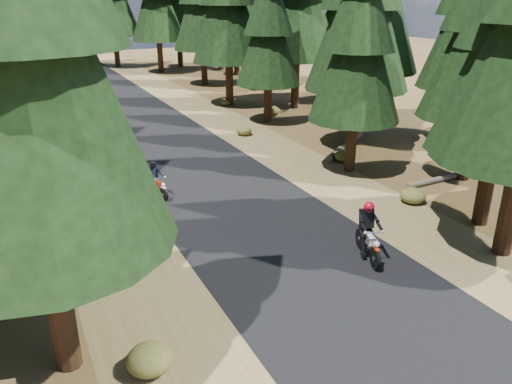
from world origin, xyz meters
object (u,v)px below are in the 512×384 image
(rider_lead, at_px, (368,241))
(rider_follow, at_px, (157,185))
(log_far, at_px, (448,177))
(log_near, at_px, (346,145))

(rider_lead, xyz_separation_m, rider_follow, (-4.22, 7.38, -0.10))
(rider_follow, bearing_deg, log_far, 148.21)
(log_far, distance_m, rider_follow, 11.98)
(log_near, xyz_separation_m, rider_lead, (-6.07, -9.51, 0.42))
(log_near, xyz_separation_m, rider_follow, (-10.29, -2.13, 0.32))
(log_near, relative_size, rider_follow, 3.02)
(log_near, distance_m, rider_follow, 10.52)
(log_near, height_order, log_far, log_near)
(log_near, xyz_separation_m, log_far, (1.15, -5.65, -0.04))
(log_near, bearing_deg, log_far, -115.15)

